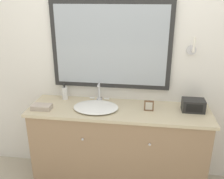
{
  "coord_description": "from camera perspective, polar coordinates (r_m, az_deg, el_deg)",
  "views": [
    {
      "loc": [
        0.24,
        -1.92,
        1.94
      ],
      "look_at": [
        -0.07,
        0.27,
        1.08
      ],
      "focal_mm": 40.0,
      "sensor_mm": 36.0,
      "label": 1
    }
  ],
  "objects": [
    {
      "name": "wall_back",
      "position": [
        2.57,
        2.26,
        6.27
      ],
      "size": [
        8.0,
        0.18,
        2.55
      ],
      "color": "white",
      "rests_on": "ground_plane"
    },
    {
      "name": "picture_frame",
      "position": [
        2.41,
        8.43,
        -3.7
      ],
      "size": [
        0.09,
        0.01,
        0.11
      ],
      "color": "brown",
      "rests_on": "vanity_counter"
    },
    {
      "name": "appliance_box",
      "position": [
        2.5,
        18.08,
        -3.46
      ],
      "size": [
        0.21,
        0.14,
        0.12
      ],
      "color": "black",
      "rests_on": "vanity_counter"
    },
    {
      "name": "sink_basin",
      "position": [
        2.45,
        -3.67,
        -3.91
      ],
      "size": [
        0.44,
        0.39,
        0.2
      ],
      "color": "white",
      "rests_on": "vanity_counter"
    },
    {
      "name": "hand_towel_near_sink",
      "position": [
        2.52,
        -15.79,
        -3.86
      ],
      "size": [
        0.19,
        0.11,
        0.04
      ],
      "color": "#B7A899",
      "rests_on": "vanity_counter"
    },
    {
      "name": "soap_bottle",
      "position": [
        2.68,
        -10.73,
        -0.77
      ],
      "size": [
        0.06,
        0.06,
        0.18
      ],
      "color": "white",
      "rests_on": "vanity_counter"
    },
    {
      "name": "vanity_counter",
      "position": [
        2.66,
        1.46,
        -13.05
      ],
      "size": [
        1.77,
        0.51,
        0.88
      ],
      "color": "#937556",
      "rests_on": "ground_plane"
    }
  ]
}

